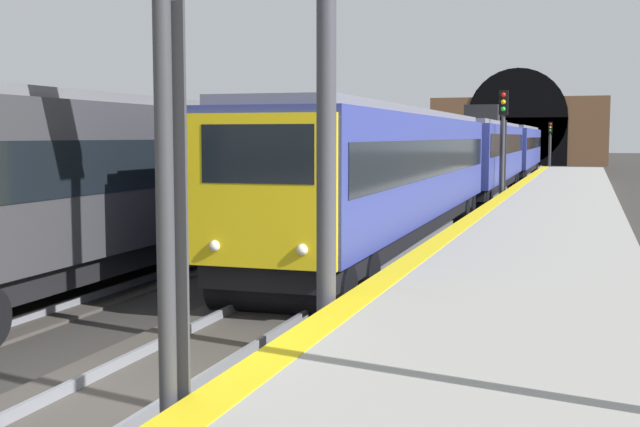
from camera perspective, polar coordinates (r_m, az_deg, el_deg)
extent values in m
plane|color=#302D2B|center=(10.36, -14.51, -13.10)|extent=(320.00, 320.00, 0.00)
cube|color=#9E9B93|center=(8.77, 10.14, -13.17)|extent=(112.00, 4.41, 0.96)
cube|color=yellow|center=(9.09, -2.25, -9.25)|extent=(112.00, 0.50, 0.01)
cube|color=#423D38|center=(10.35, -14.52, -12.94)|extent=(160.00, 2.99, 0.06)
cube|color=gray|center=(10.71, -17.84, -11.82)|extent=(160.00, 0.07, 0.15)
cube|color=gray|center=(9.96, -10.97, -12.96)|extent=(160.00, 0.07, 0.15)
cube|color=navy|center=(23.41, 4.92, 3.32)|extent=(20.10, 3.10, 2.75)
cube|color=black|center=(23.40, 4.92, 3.95)|extent=(19.30, 3.12, 0.98)
cube|color=slate|center=(23.40, 4.95, 6.94)|extent=(19.50, 2.66, 0.20)
cube|color=black|center=(23.52, 4.89, -0.51)|extent=(19.70, 2.75, 0.54)
cylinder|color=black|center=(14.99, -2.74, -5.22)|extent=(1.01, 2.66, 0.98)
cylinder|color=black|center=(16.67, -0.59, -4.14)|extent=(1.01, 2.66, 0.98)
cylinder|color=black|center=(30.59, 7.85, 0.18)|extent=(1.01, 2.66, 0.98)
cylinder|color=black|center=(32.36, 8.39, 0.46)|extent=(1.01, 2.66, 0.98)
cube|color=yellow|center=(13.77, -4.32, 1.58)|extent=(0.15, 2.77, 2.61)
cube|color=black|center=(13.69, -4.41, 4.16)|extent=(0.06, 2.02, 0.99)
sphere|color=#F2EACC|center=(13.53, -1.26, -2.55)|extent=(0.20, 0.20, 0.20)
sphere|color=#F2EACC|center=(14.12, -7.37, -2.26)|extent=(0.20, 0.20, 0.20)
cube|color=navy|center=(43.93, 11.18, 4.21)|extent=(20.10, 3.10, 2.75)
cube|color=black|center=(43.92, 11.20, 4.80)|extent=(19.30, 3.12, 0.98)
cube|color=slate|center=(43.93, 11.22, 6.14)|extent=(19.50, 2.66, 0.20)
cube|color=black|center=(43.99, 11.15, 2.16)|extent=(19.70, 2.75, 0.54)
cylinder|color=black|center=(35.00, 9.46, 0.81)|extent=(1.01, 2.66, 0.98)
cylinder|color=black|center=(36.78, 9.86, 1.02)|extent=(1.01, 2.66, 0.98)
cylinder|color=black|center=(51.26, 12.06, 2.21)|extent=(1.01, 2.66, 0.98)
cylinder|color=black|center=(53.05, 12.25, 2.31)|extent=(1.01, 2.66, 0.98)
cube|color=navy|center=(64.64, 13.45, 4.52)|extent=(20.10, 3.10, 2.75)
cube|color=black|center=(64.64, 13.46, 4.83)|extent=(19.30, 3.12, 0.81)
cube|color=slate|center=(64.64, 13.48, 5.83)|extent=(19.50, 2.66, 0.20)
cube|color=black|center=(64.68, 13.42, 3.13)|extent=(19.70, 2.75, 0.54)
cylinder|color=black|center=(55.68, 12.73, 2.44)|extent=(1.01, 2.66, 0.98)
cylinder|color=black|center=(57.48, 12.89, 2.52)|extent=(1.01, 2.66, 0.98)
cylinder|color=black|center=(71.93, 13.84, 3.06)|extent=(1.01, 2.66, 0.98)
cylinder|color=black|center=(73.72, 13.93, 3.11)|extent=(1.01, 2.66, 0.98)
cube|color=black|center=(43.94, 11.23, 6.86)|extent=(1.32, 1.74, 0.90)
cube|color=#333338|center=(19.93, -11.63, 3.00)|extent=(20.97, 3.04, 2.87)
cube|color=black|center=(19.92, -11.65, 3.70)|extent=(20.13, 3.06, 0.97)
cube|color=slate|center=(19.92, -11.72, 7.41)|extent=(20.34, 2.61, 0.20)
cube|color=black|center=(20.06, -11.54, -1.66)|extent=(20.55, 2.70, 0.54)
cylinder|color=black|center=(26.67, -3.93, -0.56)|extent=(1.00, 2.56, 0.97)
cylinder|color=black|center=(28.35, -2.60, -0.20)|extent=(1.00, 2.56, 0.97)
cube|color=#333338|center=(39.93, 3.83, 4.26)|extent=(20.97, 3.04, 2.87)
cube|color=black|center=(39.92, 3.84, 4.92)|extent=(20.13, 3.06, 0.98)
cube|color=slate|center=(39.93, 3.85, 6.46)|extent=(20.34, 2.61, 0.20)
cube|color=black|center=(40.00, 3.82, 1.92)|extent=(20.55, 2.70, 0.54)
cylinder|color=black|center=(31.01, -0.28, 0.29)|extent=(1.00, 2.56, 0.97)
cylinder|color=black|center=(32.72, 0.68, 0.56)|extent=(1.00, 2.56, 0.97)
cylinder|color=black|center=(47.41, 5.98, 2.04)|extent=(1.00, 2.56, 0.97)
cylinder|color=black|center=(49.17, 6.40, 2.15)|extent=(1.00, 2.56, 0.97)
cube|color=#333338|center=(60.89, 8.85, 4.60)|extent=(20.97, 3.04, 2.87)
cube|color=black|center=(60.89, 8.85, 4.87)|extent=(20.13, 3.06, 0.88)
cube|color=slate|center=(60.89, 8.87, 6.05)|extent=(20.34, 2.61, 0.20)
cube|color=black|center=(60.93, 8.82, 3.07)|extent=(20.55, 2.70, 0.54)
cylinder|color=black|center=(52.01, 7.32, 2.32)|extent=(1.00, 2.56, 0.97)
cylinder|color=black|center=(53.78, 7.65, 2.42)|extent=(1.00, 2.56, 0.97)
cylinder|color=black|center=(68.13, 9.74, 3.01)|extent=(1.00, 2.56, 0.97)
cylinder|color=black|center=(69.91, 9.94, 3.07)|extent=(1.00, 2.56, 0.97)
cylinder|color=#38383D|center=(7.26, -10.72, -2.03)|extent=(0.16, 0.16, 4.66)
cube|color=#38383D|center=(7.38, -10.19, -1.90)|extent=(0.04, 0.28, 4.19)
cylinder|color=#38383D|center=(35.83, 12.60, 3.39)|extent=(0.16, 0.16, 4.15)
cube|color=black|center=(35.84, 12.69, 7.55)|extent=(0.20, 0.38, 1.05)
cube|color=#38383D|center=(35.97, 12.62, 3.40)|extent=(0.04, 0.28, 3.73)
sphere|color=red|center=(35.73, 12.68, 8.08)|extent=(0.20, 0.20, 0.20)
sphere|color=yellow|center=(35.71, 12.67, 7.60)|extent=(0.20, 0.20, 0.20)
sphere|color=green|center=(35.70, 12.66, 7.12)|extent=(0.20, 0.20, 0.20)
cylinder|color=#38383D|center=(80.50, 15.73, 4.15)|extent=(0.16, 0.16, 3.53)
cube|color=black|center=(80.49, 15.77, 5.78)|extent=(0.20, 0.38, 1.05)
cube|color=#38383D|center=(80.64, 15.73, 4.16)|extent=(0.04, 0.28, 3.18)
sphere|color=red|center=(80.36, 15.77, 6.02)|extent=(0.20, 0.20, 0.20)
sphere|color=yellow|center=(80.36, 15.77, 5.80)|extent=(0.20, 0.20, 0.20)
sphere|color=green|center=(80.36, 15.76, 5.59)|extent=(0.20, 0.20, 0.20)
cylinder|color=#3F3F47|center=(11.58, 0.44, 4.57)|extent=(0.28, 0.28, 6.18)
cube|color=brown|center=(94.86, 13.62, 5.59)|extent=(2.78, 19.42, 7.59)
cube|color=black|center=(93.42, 13.54, 4.90)|extent=(0.12, 10.88, 5.32)
cylinder|color=black|center=(93.44, 13.57, 6.53)|extent=(0.12, 10.88, 10.88)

